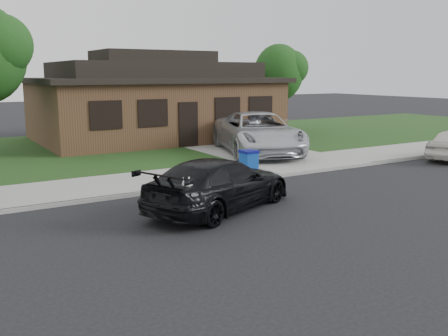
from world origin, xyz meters
TOP-DOWN VIEW (x-y plane):
  - ground at (0.00, 0.00)m, footprint 120.00×120.00m
  - sidewalk at (0.00, 5.00)m, footprint 60.00×3.00m
  - curb at (0.00, 3.50)m, footprint 60.00×0.12m
  - lawn at (0.00, 13.00)m, footprint 60.00×13.00m
  - driveway at (6.00, 10.00)m, footprint 4.50×13.00m
  - sedan at (-0.21, 0.94)m, footprint 5.19×3.65m
  - minivan at (5.80, 7.75)m, footprint 4.90×7.06m
  - recycling_bin at (2.68, 3.83)m, footprint 0.56×0.59m
  - house at (4.00, 15.00)m, footprint 12.60×8.60m
  - tree_1 at (12.14, 14.40)m, footprint 3.15×3.00m

SIDE VIEW (x-z plane):
  - ground at x=0.00m, z-range 0.00..0.00m
  - sidewalk at x=0.00m, z-range 0.00..0.12m
  - curb at x=0.00m, z-range 0.00..0.12m
  - lawn at x=0.00m, z-range 0.00..0.13m
  - driveway at x=6.00m, z-range 0.00..0.14m
  - recycling_bin at x=2.68m, z-range 0.12..1.01m
  - sedan at x=-0.21m, z-range 0.00..1.40m
  - minivan at x=5.80m, z-range 0.14..1.93m
  - house at x=4.00m, z-range -0.19..4.46m
  - tree_1 at x=12.14m, z-range 1.09..6.34m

